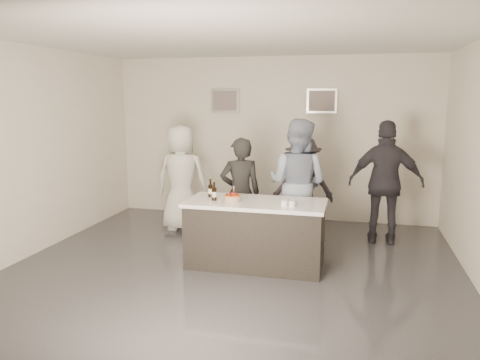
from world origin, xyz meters
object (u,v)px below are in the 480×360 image
(person_main_blue, at_px, (297,184))
(beer_bottle_b, at_px, (214,191))
(bar_counter, at_px, (255,234))
(beer_bottle_a, at_px, (210,188))
(cake, at_px, (232,199))
(person_guest_left, at_px, (182,178))
(person_guest_right, at_px, (386,183))
(person_main_black, at_px, (240,193))
(person_guest_back, at_px, (303,186))

(person_main_blue, bearing_deg, beer_bottle_b, 64.03)
(bar_counter, bearing_deg, beer_bottle_a, 171.35)
(beer_bottle_a, bearing_deg, person_main_blue, 38.60)
(cake, distance_m, beer_bottle_a, 0.43)
(person_guest_left, relative_size, person_guest_right, 0.94)
(person_main_black, relative_size, person_guest_right, 0.87)
(bar_counter, relative_size, person_guest_left, 1.03)
(person_main_blue, xyz_separation_m, person_guest_back, (0.00, 0.76, -0.17))
(person_guest_left, bearing_deg, bar_counter, 134.69)
(person_main_black, xyz_separation_m, person_guest_left, (-1.21, 0.70, 0.06))
(person_main_black, distance_m, person_guest_back, 1.31)
(bar_counter, relative_size, person_guest_back, 1.15)
(bar_counter, bearing_deg, person_main_blue, 66.09)
(person_guest_left, distance_m, person_guest_right, 3.34)
(person_main_blue, bearing_deg, person_guest_left, 4.43)
(beer_bottle_a, xyz_separation_m, person_main_black, (0.28, 0.61, -0.19))
(cake, bearing_deg, person_guest_back, 68.20)
(person_guest_back, bearing_deg, person_guest_left, -6.47)
(person_guest_right, relative_size, person_guest_back, 1.19)
(bar_counter, height_order, cake, cake)
(cake, bearing_deg, beer_bottle_b, 178.84)
(bar_counter, relative_size, beer_bottle_a, 7.15)
(person_main_black, xyz_separation_m, person_main_blue, (0.82, 0.26, 0.14))
(person_guest_right, bearing_deg, beer_bottle_b, 35.52)
(person_main_black, distance_m, person_guest_right, 2.27)
(bar_counter, distance_m, person_guest_back, 1.82)
(person_main_black, distance_m, person_main_blue, 0.87)
(beer_bottle_a, bearing_deg, person_guest_right, 29.77)
(cake, xyz_separation_m, person_main_black, (-0.09, 0.81, -0.10))
(cake, relative_size, person_main_blue, 0.11)
(person_guest_left, relative_size, person_guest_back, 1.12)
(person_main_blue, relative_size, person_guest_right, 1.02)
(person_main_black, height_order, person_guest_right, person_guest_right)
(beer_bottle_b, xyz_separation_m, person_main_blue, (0.98, 1.07, -0.05))
(cake, xyz_separation_m, beer_bottle_b, (-0.25, 0.01, 0.09))
(beer_bottle_a, relative_size, person_guest_right, 0.13)
(beer_bottle_b, bearing_deg, bar_counter, 9.56)
(beer_bottle_b, distance_m, person_guest_back, 2.09)
(bar_counter, distance_m, person_main_black, 0.90)
(cake, bearing_deg, beer_bottle_a, 151.64)
(cake, bearing_deg, person_guest_left, 130.65)
(person_guest_left, bearing_deg, person_guest_back, -174.76)
(bar_counter, xyz_separation_m, beer_bottle_b, (-0.55, -0.09, 0.58))
(beer_bottle_a, relative_size, person_guest_left, 0.14)
(beer_bottle_a, distance_m, beer_bottle_b, 0.22)
(person_guest_back, bearing_deg, bar_counter, 60.42)
(person_guest_right, bearing_deg, cake, 38.81)
(cake, relative_size, beer_bottle_b, 0.86)
(person_guest_left, height_order, person_guest_back, person_guest_left)
(bar_counter, distance_m, person_guest_right, 2.35)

